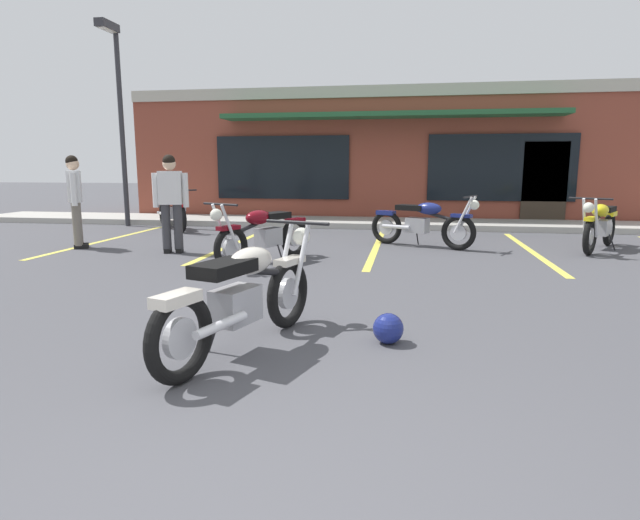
{
  "coord_description": "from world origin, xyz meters",
  "views": [
    {
      "loc": [
        0.58,
        -1.57,
        1.47
      ],
      "look_at": [
        -0.29,
        3.52,
        0.55
      ],
      "focal_mm": 29.46,
      "sensor_mm": 36.0,
      "label": 1
    }
  ],
  "objects_px": {
    "motorcycle_red_sportbike": "(264,234)",
    "motorcycle_green_cafe_racer": "(172,210)",
    "motorcycle_orange_scrambler": "(422,222)",
    "person_in_black_shirt": "(171,198)",
    "helmet_on_pavement": "(388,328)",
    "person_in_shorts_foreground": "(75,196)",
    "parking_lot_lamp_post": "(117,98)",
    "motorcycle_silver_naked": "(600,225)",
    "motorcycle_foreground_classic": "(244,295)"
  },
  "relations": [
    {
      "from": "person_in_black_shirt",
      "to": "parking_lot_lamp_post",
      "type": "relative_size",
      "value": 0.35
    },
    {
      "from": "person_in_shorts_foreground",
      "to": "motorcycle_red_sportbike",
      "type": "bearing_deg",
      "value": -13.73
    },
    {
      "from": "motorcycle_foreground_classic",
      "to": "person_in_shorts_foreground",
      "type": "bearing_deg",
      "value": 134.64
    },
    {
      "from": "motorcycle_silver_naked",
      "to": "person_in_black_shirt",
      "type": "relative_size",
      "value": 1.13
    },
    {
      "from": "helmet_on_pavement",
      "to": "motorcycle_silver_naked",
      "type": "bearing_deg",
      "value": 58.36
    },
    {
      "from": "motorcycle_silver_naked",
      "to": "person_in_shorts_foreground",
      "type": "relative_size",
      "value": 1.13
    },
    {
      "from": "motorcycle_red_sportbike",
      "to": "motorcycle_silver_naked",
      "type": "distance_m",
      "value": 5.97
    },
    {
      "from": "motorcycle_foreground_classic",
      "to": "person_in_shorts_foreground",
      "type": "xyz_separation_m",
      "value": [
        -4.66,
        4.72,
        0.49
      ]
    },
    {
      "from": "person_in_black_shirt",
      "to": "motorcycle_green_cafe_racer",
      "type": "bearing_deg",
      "value": 115.21
    },
    {
      "from": "motorcycle_red_sportbike",
      "to": "person_in_shorts_foreground",
      "type": "relative_size",
      "value": 1.16
    },
    {
      "from": "motorcycle_orange_scrambler",
      "to": "person_in_shorts_foreground",
      "type": "height_order",
      "value": "person_in_shorts_foreground"
    },
    {
      "from": "motorcycle_green_cafe_racer",
      "to": "helmet_on_pavement",
      "type": "relative_size",
      "value": 6.66
    },
    {
      "from": "person_in_black_shirt",
      "to": "helmet_on_pavement",
      "type": "relative_size",
      "value": 6.44
    },
    {
      "from": "motorcycle_silver_naked",
      "to": "helmet_on_pavement",
      "type": "xyz_separation_m",
      "value": [
        -3.5,
        -5.68,
        -0.33
      ]
    },
    {
      "from": "person_in_shorts_foreground",
      "to": "helmet_on_pavement",
      "type": "bearing_deg",
      "value": -36.93
    },
    {
      "from": "motorcycle_orange_scrambler",
      "to": "parking_lot_lamp_post",
      "type": "bearing_deg",
      "value": 162.8
    },
    {
      "from": "motorcycle_green_cafe_racer",
      "to": "motorcycle_orange_scrambler",
      "type": "bearing_deg",
      "value": -17.36
    },
    {
      "from": "motorcycle_green_cafe_racer",
      "to": "person_in_black_shirt",
      "type": "bearing_deg",
      "value": -64.79
    },
    {
      "from": "motorcycle_green_cafe_racer",
      "to": "person_in_black_shirt",
      "type": "relative_size",
      "value": 1.03
    },
    {
      "from": "motorcycle_foreground_classic",
      "to": "motorcycle_red_sportbike",
      "type": "xyz_separation_m",
      "value": [
        -0.9,
        3.8,
        0.0
      ]
    },
    {
      "from": "person_in_black_shirt",
      "to": "motorcycle_orange_scrambler",
      "type": "bearing_deg",
      "value": 18.53
    },
    {
      "from": "motorcycle_foreground_classic",
      "to": "motorcycle_green_cafe_racer",
      "type": "distance_m",
      "value": 8.81
    },
    {
      "from": "helmet_on_pavement",
      "to": "motorcycle_foreground_classic",
      "type": "bearing_deg",
      "value": -162.54
    },
    {
      "from": "motorcycle_orange_scrambler",
      "to": "helmet_on_pavement",
      "type": "height_order",
      "value": "motorcycle_orange_scrambler"
    },
    {
      "from": "motorcycle_silver_naked",
      "to": "motorcycle_green_cafe_racer",
      "type": "bearing_deg",
      "value": 169.24
    },
    {
      "from": "parking_lot_lamp_post",
      "to": "motorcycle_silver_naked",
      "type": "bearing_deg",
      "value": -11.59
    },
    {
      "from": "motorcycle_silver_naked",
      "to": "helmet_on_pavement",
      "type": "height_order",
      "value": "motorcycle_silver_naked"
    },
    {
      "from": "motorcycle_red_sportbike",
      "to": "parking_lot_lamp_post",
      "type": "distance_m",
      "value": 7.0
    },
    {
      "from": "motorcycle_orange_scrambler",
      "to": "person_in_black_shirt",
      "type": "relative_size",
      "value": 1.17
    },
    {
      "from": "motorcycle_red_sportbike",
      "to": "person_in_shorts_foreground",
      "type": "bearing_deg",
      "value": 166.27
    },
    {
      "from": "motorcycle_foreground_classic",
      "to": "motorcycle_silver_naked",
      "type": "distance_m",
      "value": 7.62
    },
    {
      "from": "motorcycle_red_sportbike",
      "to": "person_in_black_shirt",
      "type": "bearing_deg",
      "value": 159.21
    },
    {
      "from": "motorcycle_foreground_classic",
      "to": "person_in_black_shirt",
      "type": "relative_size",
      "value": 1.22
    },
    {
      "from": "motorcycle_green_cafe_racer",
      "to": "motorcycle_foreground_classic",
      "type": "bearing_deg",
      "value": -61.25
    },
    {
      "from": "person_in_black_shirt",
      "to": "parking_lot_lamp_post",
      "type": "distance_m",
      "value": 5.2
    },
    {
      "from": "motorcycle_red_sportbike",
      "to": "motorcycle_orange_scrambler",
      "type": "distance_m",
      "value": 3.23
    },
    {
      "from": "motorcycle_silver_naked",
      "to": "person_in_shorts_foreground",
      "type": "xyz_separation_m",
      "value": [
        -9.31,
        -1.31,
        0.49
      ]
    },
    {
      "from": "motorcycle_orange_scrambler",
      "to": "helmet_on_pavement",
      "type": "xyz_separation_m",
      "value": [
        -0.4,
        -5.56,
        -0.33
      ]
    },
    {
      "from": "person_in_shorts_foreground",
      "to": "helmet_on_pavement",
      "type": "relative_size",
      "value": 6.44
    },
    {
      "from": "motorcycle_red_sportbike",
      "to": "motorcycle_silver_naked",
      "type": "height_order",
      "value": "same"
    },
    {
      "from": "person_in_black_shirt",
      "to": "person_in_shorts_foreground",
      "type": "relative_size",
      "value": 1.0
    },
    {
      "from": "motorcycle_orange_scrambler",
      "to": "parking_lot_lamp_post",
      "type": "distance_m",
      "value": 8.03
    },
    {
      "from": "motorcycle_foreground_classic",
      "to": "motorcycle_red_sportbike",
      "type": "relative_size",
      "value": 1.06
    },
    {
      "from": "motorcycle_red_sportbike",
      "to": "motorcycle_green_cafe_racer",
      "type": "xyz_separation_m",
      "value": [
        -3.34,
        3.92,
        0.0
      ]
    },
    {
      "from": "person_in_black_shirt",
      "to": "person_in_shorts_foreground",
      "type": "height_order",
      "value": "same"
    },
    {
      "from": "motorcycle_silver_naked",
      "to": "helmet_on_pavement",
      "type": "relative_size",
      "value": 7.26
    },
    {
      "from": "motorcycle_green_cafe_racer",
      "to": "person_in_shorts_foreground",
      "type": "relative_size",
      "value": 1.03
    },
    {
      "from": "motorcycle_green_cafe_racer",
      "to": "motorcycle_orange_scrambler",
      "type": "distance_m",
      "value": 6.05
    },
    {
      "from": "person_in_shorts_foreground",
      "to": "parking_lot_lamp_post",
      "type": "height_order",
      "value": "parking_lot_lamp_post"
    },
    {
      "from": "motorcycle_foreground_classic",
      "to": "parking_lot_lamp_post",
      "type": "xyz_separation_m",
      "value": [
        -5.7,
        8.16,
        2.64
      ]
    }
  ]
}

